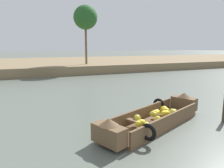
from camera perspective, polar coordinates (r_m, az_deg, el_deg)
ground_plane at (r=11.83m, az=-4.61°, el=-3.58°), size 300.00×300.00×0.00m
riverbank_strip at (r=30.41m, az=-16.21°, el=5.23°), size 160.00×20.00×0.90m
banana_boat at (r=7.70m, az=11.57°, el=-9.03°), size 5.04×2.90×0.85m
palm_tree_near at (r=23.91m, az=-7.24°, el=17.47°), size 2.60×2.60×6.35m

